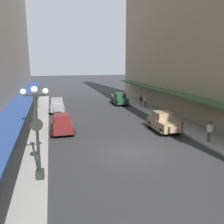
# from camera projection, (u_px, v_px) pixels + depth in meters

# --- Properties ---
(ground_plane) EXTENTS (200.00, 200.00, 0.00)m
(ground_plane) POSITION_uv_depth(u_px,v_px,m) (133.00, 153.00, 17.29)
(ground_plane) COLOR #2D2D30
(sidewalk_left) EXTENTS (3.00, 60.00, 0.15)m
(sidewalk_left) POSITION_uv_depth(u_px,v_px,m) (24.00, 162.00, 15.42)
(sidewalk_left) COLOR #99968E
(sidewalk_left) RESTS_ON ground
(sidewalk_right) EXTENTS (3.00, 60.00, 0.15)m
(sidewalk_right) POSITION_uv_depth(u_px,v_px,m) (220.00, 143.00, 19.12)
(sidewalk_right) COLOR #99968E
(sidewalk_right) RESTS_ON ground
(parked_car_0) EXTENTS (2.18, 4.28, 1.84)m
(parked_car_0) POSITION_uv_depth(u_px,v_px,m) (62.00, 123.00, 21.84)
(parked_car_0) COLOR #591919
(parked_car_0) RESTS_ON ground
(parked_car_1) EXTENTS (2.20, 4.28, 1.84)m
(parked_car_1) POSITION_uv_depth(u_px,v_px,m) (163.00, 122.00, 22.40)
(parked_car_1) COLOR #997F5B
(parked_car_1) RESTS_ON ground
(parked_car_2) EXTENTS (2.15, 4.26, 1.84)m
(parked_car_2) POSITION_uv_depth(u_px,v_px,m) (120.00, 99.00, 36.21)
(parked_car_2) COLOR #193D23
(parked_car_2) RESTS_ON ground
(parked_car_3) EXTENTS (2.17, 4.27, 1.84)m
(parked_car_3) POSITION_uv_depth(u_px,v_px,m) (57.00, 105.00, 30.90)
(parked_car_3) COLOR slate
(parked_car_3) RESTS_ON ground
(lamp_post_with_clock) EXTENTS (1.42, 0.44, 5.16)m
(lamp_post_with_clock) POSITION_uv_depth(u_px,v_px,m) (37.00, 130.00, 12.57)
(lamp_post_with_clock) COLOR black
(lamp_post_with_clock) RESTS_ON sidewalk_left
(fire_hydrant) EXTENTS (0.24, 0.24, 0.82)m
(fire_hydrant) POSITION_uv_depth(u_px,v_px,m) (182.00, 126.00, 22.42)
(fire_hydrant) COLOR #B21E19
(fire_hydrant) RESTS_ON sidewalk_right
(pedestrian_0) EXTENTS (0.36, 0.24, 1.64)m
(pedestrian_0) POSITION_uv_depth(u_px,v_px,m) (145.00, 101.00, 33.80)
(pedestrian_0) COLOR #4C4238
(pedestrian_0) RESTS_ON sidewalk_right
(pedestrian_1) EXTENTS (0.36, 0.24, 1.64)m
(pedestrian_1) POSITION_uv_depth(u_px,v_px,m) (36.00, 115.00, 24.96)
(pedestrian_1) COLOR slate
(pedestrian_1) RESTS_ON sidewalk_left
(pedestrian_2) EXTENTS (0.36, 0.28, 1.67)m
(pedestrian_2) POSITION_uv_depth(u_px,v_px,m) (209.00, 132.00, 18.92)
(pedestrian_2) COLOR #4C4238
(pedestrian_2) RESTS_ON sidewalk_right
(pedestrian_3) EXTENTS (0.36, 0.24, 1.64)m
(pedestrian_3) POSITION_uv_depth(u_px,v_px,m) (37.00, 102.00, 32.87)
(pedestrian_3) COLOR #4C4238
(pedestrian_3) RESTS_ON sidewalk_left
(pedestrian_4) EXTENTS (0.36, 0.28, 1.67)m
(pedestrian_4) POSITION_uv_depth(u_px,v_px,m) (141.00, 101.00, 33.72)
(pedestrian_4) COLOR slate
(pedestrian_4) RESTS_ON sidewalk_right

